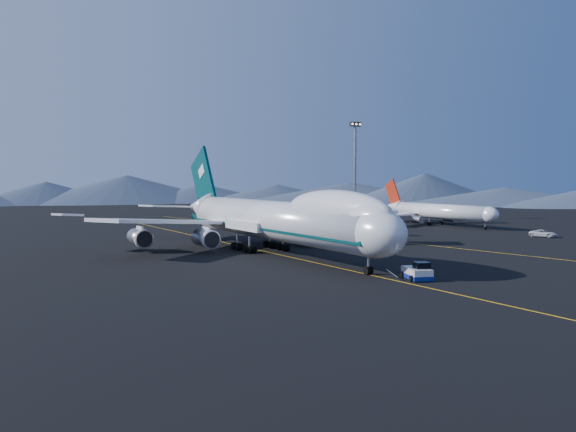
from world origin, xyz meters
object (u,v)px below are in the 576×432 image
pushback_tug (417,274)px  second_jet (436,211)px  service_van (543,233)px  floodlight_mast (355,170)px  boeing_747 (275,219)px

pushback_tug → second_jet: second_jet is taller
service_van → floodlight_mast: 69.88m
boeing_747 → pushback_tug: 33.19m
boeing_747 → floodlight_mast: size_ratio=2.44×
boeing_747 → pushback_tug: bearing=-84.8°
second_jet → pushback_tug: bearing=-144.6°
pushback_tug → service_van: 69.00m
second_jet → floodlight_mast: (-4.88, 31.06, 11.28)m
pushback_tug → floodlight_mast: floodlight_mast is taller
boeing_747 → pushback_tug: (3.00, -32.66, -5.11)m
floodlight_mast → second_jet: bearing=-81.1°
service_van → second_jet: bearing=64.5°
second_jet → service_van: size_ratio=7.72×
second_jet → floodlight_mast: 33.41m
floodlight_mast → pushback_tug: bearing=-121.0°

